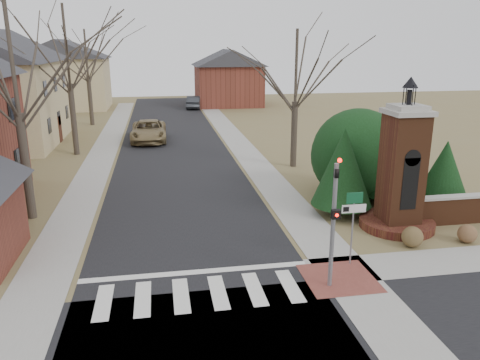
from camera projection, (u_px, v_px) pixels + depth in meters
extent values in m
plane|color=brown|center=(202.00, 307.00, 14.27)|extent=(120.00, 120.00, 0.00)
cube|color=black|center=(174.00, 150.00, 35.06)|extent=(8.00, 70.00, 0.01)
cube|color=silver|center=(200.00, 294.00, 15.02)|extent=(8.00, 2.20, 0.02)
cube|color=silver|center=(196.00, 272.00, 16.44)|extent=(8.00, 0.35, 0.02)
cube|color=gray|center=(242.00, 148.00, 35.92)|extent=(2.00, 60.00, 0.02)
cube|color=gray|center=(103.00, 153.00, 34.20)|extent=(2.00, 60.00, 0.02)
cube|color=brown|center=(339.00, 278.00, 16.01)|extent=(2.40, 2.40, 0.02)
cylinder|color=slate|center=(333.00, 227.00, 14.96)|extent=(0.14, 0.14, 4.20)
imported|color=black|center=(336.00, 168.00, 14.41)|extent=(0.15, 0.18, 0.90)
sphere|color=#FF0C05|center=(340.00, 160.00, 14.11)|extent=(0.14, 0.14, 0.14)
cube|color=black|center=(336.00, 214.00, 14.65)|extent=(0.28, 0.16, 0.30)
sphere|color=#FF0C05|center=(337.00, 215.00, 14.56)|extent=(0.11, 0.11, 0.11)
cylinder|color=slate|center=(352.00, 231.00, 16.72)|extent=(0.06, 0.06, 2.60)
cube|color=silver|center=(354.00, 209.00, 16.46)|extent=(0.90, 0.03, 0.30)
cube|color=black|center=(346.00, 209.00, 16.40)|extent=(0.22, 0.02, 0.18)
cube|color=#104A29|center=(355.00, 198.00, 16.35)|extent=(0.60, 0.03, 0.40)
cylinder|color=#5A2F1A|center=(396.00, 223.00, 20.43)|extent=(3.20, 3.20, 0.36)
cube|color=#5A2F1A|center=(402.00, 172.00, 19.78)|extent=(1.50, 1.50, 5.00)
cube|color=black|center=(410.00, 184.00, 19.18)|extent=(0.70, 0.10, 2.20)
cube|color=gray|center=(408.00, 112.00, 19.06)|extent=(1.70, 1.70, 0.20)
cube|color=gray|center=(408.00, 107.00, 19.00)|extent=(1.30, 1.30, 0.20)
cylinder|color=black|center=(409.00, 97.00, 18.89)|extent=(0.20, 0.20, 0.60)
cone|color=black|center=(411.00, 82.00, 18.72)|extent=(0.64, 0.64, 0.45)
cube|color=tan|center=(65.00, 84.00, 56.81)|extent=(10.00, 8.00, 6.00)
cube|color=tan|center=(34.00, 50.00, 53.71)|extent=(0.75, 0.75, 3.08)
cube|color=brown|center=(228.00, 85.00, 60.25)|extent=(8.00, 8.00, 5.00)
cube|color=brown|center=(212.00, 59.00, 57.41)|extent=(0.75, 0.75, 2.80)
cylinder|color=#473D33|center=(340.00, 209.00, 22.01)|extent=(0.20, 0.20, 0.50)
cone|color=black|center=(343.00, 167.00, 21.43)|extent=(2.80, 2.80, 3.60)
cylinder|color=#473D33|center=(393.00, 197.00, 23.69)|extent=(0.20, 0.20, 0.50)
cone|color=black|center=(398.00, 152.00, 23.02)|extent=(3.40, 3.40, 4.20)
cylinder|color=#473D33|center=(441.00, 201.00, 23.07)|extent=(0.20, 0.20, 0.50)
cone|color=black|center=(445.00, 169.00, 22.61)|extent=(2.40, 2.40, 2.80)
sphere|color=black|center=(358.00, 151.00, 24.06)|extent=(4.80, 4.80, 4.80)
cylinder|color=#473D33|center=(26.00, 167.00, 20.94)|extent=(0.40, 0.40, 4.83)
cylinder|color=#473D33|center=(74.00, 120.00, 33.20)|extent=(0.40, 0.40, 5.04)
cylinder|color=#473D33|center=(91.00, 102.00, 45.49)|extent=(0.40, 0.40, 4.41)
cylinder|color=#473D33|center=(294.00, 135.00, 30.04)|extent=(0.40, 0.40, 4.20)
imported|color=olive|center=(149.00, 131.00, 38.27)|extent=(2.86, 6.07, 1.68)
imported|color=#34373C|center=(194.00, 102.00, 57.54)|extent=(2.41, 4.89, 1.54)
sphere|color=brown|center=(412.00, 237.00, 18.41)|extent=(0.83, 0.83, 0.83)
sphere|color=brown|center=(467.00, 234.00, 18.82)|extent=(0.76, 0.76, 0.76)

